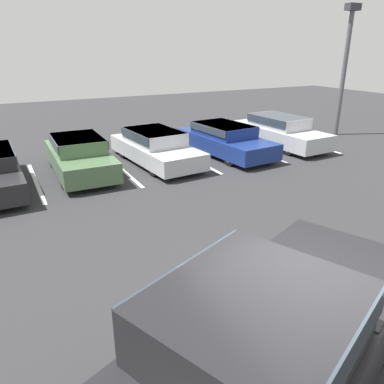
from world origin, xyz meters
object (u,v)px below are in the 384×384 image
parked_sedan_c (155,146)px  parked_sedan_d (224,138)px  light_post (346,60)px  pickup_truck (265,352)px  parked_sedan_b (79,154)px  parked_sedan_e (279,130)px

parked_sedan_c → parked_sedan_d: bearing=82.6°
parked_sedan_c → light_post: 10.27m
pickup_truck → parked_sedan_b: pickup_truck is taller
pickup_truck → parked_sedan_b: (0.11, 10.22, -0.23)m
pickup_truck → light_post: (12.74, 10.57, 2.60)m
parked_sedan_d → light_post: bearing=89.6°
parked_sedan_b → parked_sedan_e: size_ratio=0.90×
pickup_truck → parked_sedan_e: (8.70, 10.13, -0.21)m
pickup_truck → parked_sedan_e: size_ratio=1.26×
pickup_truck → parked_sedan_b: size_ratio=1.41×
parked_sedan_b → light_post: size_ratio=0.73×
parked_sedan_c → parked_sedan_e: 5.82m
parked_sedan_b → light_post: 12.95m
pickup_truck → parked_sedan_c: size_ratio=1.29×
parked_sedan_d → pickup_truck: bearing=-34.8°
parked_sedan_b → parked_sedan_d: 5.72m
parked_sedan_d → parked_sedan_e: parked_sedan_e is taller
pickup_truck → parked_sedan_c: bearing=51.6°
pickup_truck → parked_sedan_c: (2.88, 10.19, -0.25)m
pickup_truck → light_post: light_post is taller
parked_sedan_b → parked_sedan_c: parked_sedan_b is taller
parked_sedan_b → parked_sedan_e: bearing=90.3°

